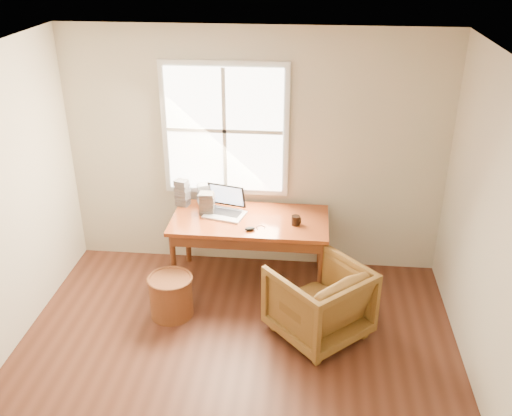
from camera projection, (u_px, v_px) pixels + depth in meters
The scene contains 11 objects.
room_shell at pixel (222, 251), 4.11m from camera, with size 4.04×4.54×2.64m.
desk at pixel (250, 220), 5.83m from camera, with size 1.60×0.80×0.04m, color brown.
armchair at pixel (319, 301), 5.20m from camera, with size 0.76×0.79×0.71m, color brown.
wicker_stool at pixel (171, 296), 5.53m from camera, with size 0.41×0.41×0.41m, color brown.
laptop at pixel (224, 203), 5.82m from camera, with size 0.39×0.41×0.30m, color #B9BAC1, non-canonical shape.
mouse at pixel (250, 229), 5.59m from camera, with size 0.10×0.06×0.03m, color black.
coffee_mug at pixel (296, 220), 5.68m from camera, with size 0.09×0.09×0.10m, color black.
cd_stack_a at pixel (204, 195), 6.04m from camera, with size 0.13×0.11×0.25m, color silver.
cd_stack_b at pixel (207, 203), 5.89m from camera, with size 0.15×0.13×0.23m, color #27262B.
cd_stack_c at pixel (182, 192), 6.05m from camera, with size 0.13×0.12×0.29m, color gray.
cd_stack_d at pixel (208, 195), 6.13m from camera, with size 0.14×0.12×0.17m, color #AFB4BB.
Camera 1 is at (0.58, -3.35, 3.41)m, focal length 40.00 mm.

